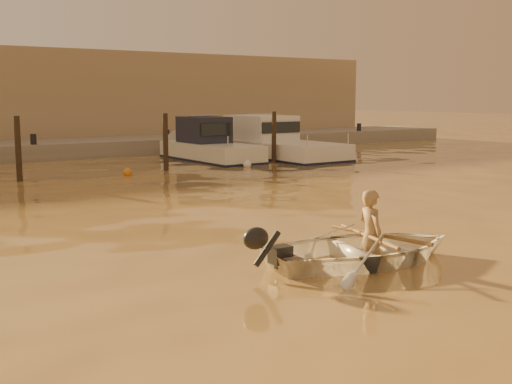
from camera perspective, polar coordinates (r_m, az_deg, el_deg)
ground_plane at (r=8.74m, az=5.02°, el=-8.73°), size 160.00×160.00×0.00m
dinghy at (r=10.22m, az=9.67°, el=-5.03°), size 3.58×2.84×0.67m
person at (r=10.23m, az=10.16°, el=-3.82°), size 0.44×0.58×1.45m
outboard_motor at (r=9.47m, az=2.08°, el=-5.59°), size 0.96×0.56×0.70m
oar_port at (r=10.31m, az=10.85°, el=-3.76°), size 0.12×2.10×0.13m
oar_starboard at (r=10.20m, az=9.93°, el=-3.87°), size 0.79×1.99×0.13m
moored_boat_4 at (r=26.12m, az=-4.05°, el=4.20°), size 1.94×6.10×1.75m
moored_boat_5 at (r=27.79m, az=1.34°, el=4.47°), size 2.59×8.58×1.75m
piling_2 at (r=20.92m, az=-20.37°, el=3.37°), size 0.18×0.18×2.20m
piling_3 at (r=22.68m, az=-8.03°, el=4.17°), size 0.18×0.18×2.20m
piling_4 at (r=25.14m, az=1.61°, el=4.67°), size 0.18×0.18×2.20m
fender_d at (r=21.51m, az=-11.37°, el=1.72°), size 0.30×0.30×0.30m
fender_e at (r=23.60m, az=-0.79°, el=2.47°), size 0.30×0.30×0.30m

